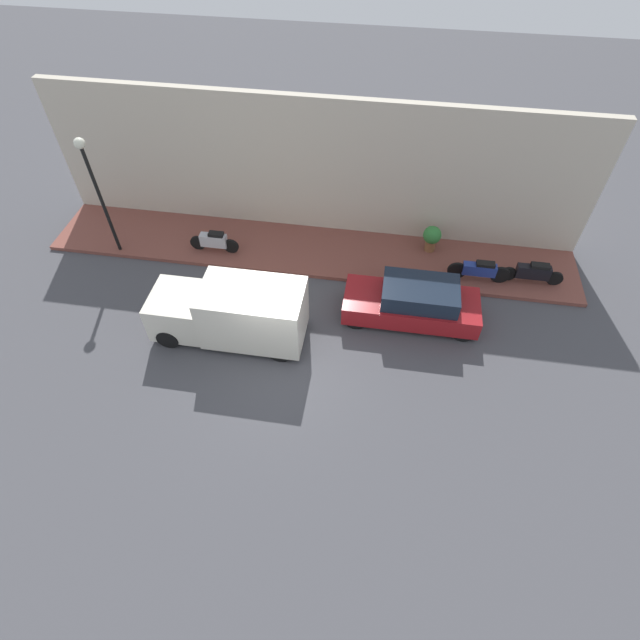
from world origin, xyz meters
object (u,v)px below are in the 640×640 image
scooter_silver (214,241)px  potted_plant (432,237)px  motorcycle_black (533,272)px  streetlamp (93,178)px  parked_car (413,302)px  delivery_van (231,312)px  motorcycle_blue (479,270)px

scooter_silver → potted_plant: potted_plant is taller
scooter_silver → motorcycle_black: size_ratio=0.87×
streetlamp → scooter_silver: bearing=-82.4°
parked_car → scooter_silver: 7.59m
delivery_van → motorcycle_blue: delivery_van is taller
motorcycle_black → streetlamp: 15.12m
parked_car → potted_plant: (3.38, -0.56, 0.06)m
delivery_van → motorcycle_blue: 8.59m
motorcycle_blue → delivery_van: bearing=115.0°
motorcycle_blue → potted_plant: 2.16m
scooter_silver → parked_car: bearing=-106.1°
motorcycle_blue → motorcycle_black: (0.17, -1.82, -0.00)m
delivery_van → potted_plant: size_ratio=4.67×
parked_car → motorcycle_blue: (2.00, -2.22, -0.09)m
parked_car → delivery_van: (-1.63, 5.55, 0.34)m
streetlamp → delivery_van: bearing=-121.6°
streetlamp → motorcycle_black: bearing=-87.9°
motorcycle_blue → motorcycle_black: size_ratio=1.01×
parked_car → motorcycle_black: bearing=-61.7°
streetlamp → motorcycle_blue: bearing=-88.4°
delivery_van → motorcycle_black: 10.32m
parked_car → motorcycle_black: 4.59m
parked_car → potted_plant: 3.43m
motorcycle_blue → streetlamp: bearing=91.6°
delivery_van → motorcycle_blue: (3.63, -7.77, -0.44)m
parked_car → streetlamp: (1.63, 10.85, 2.46)m
motorcycle_blue → scooter_silver: bearing=89.4°
potted_plant → streetlamp: bearing=98.7°
motorcycle_black → parked_car: bearing=118.3°
motorcycle_blue → streetlamp: streetlamp is taller
motorcycle_black → potted_plant: potted_plant is taller
parked_car → scooter_silver: size_ratio=2.37×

